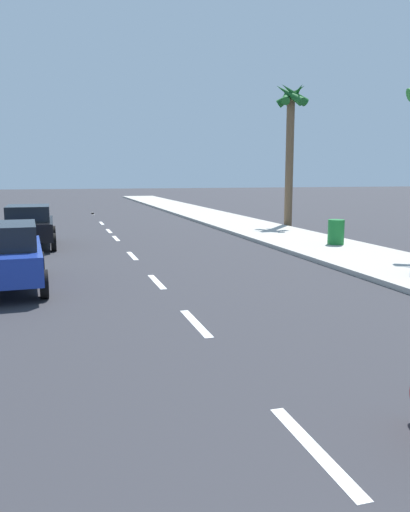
{
  "coord_description": "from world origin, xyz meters",
  "views": [
    {
      "loc": [
        -2.35,
        0.45,
        2.7
      ],
      "look_at": [
        0.43,
        10.06,
        1.1
      ],
      "focal_mm": 35.81,
      "sensor_mm": 36.0,
      "label": 1
    }
  ],
  "objects_px": {
    "parked_car_blue": "(3,254)",
    "palm_tree_far": "(291,122)",
    "parked_car_black": "(29,225)",
    "trash_bin_far": "(336,232)"
  },
  "relations": [
    {
      "from": "parked_car_blue",
      "to": "parked_car_black",
      "type": "relative_size",
      "value": 1.03
    },
    {
      "from": "parked_car_blue",
      "to": "palm_tree_far",
      "type": "xyz_separation_m",
      "value": [
        12.83,
        11.48,
        4.47
      ]
    },
    {
      "from": "parked_car_blue",
      "to": "palm_tree_far",
      "type": "height_order",
      "value": "palm_tree_far"
    },
    {
      "from": "parked_car_black",
      "to": "palm_tree_far",
      "type": "height_order",
      "value": "palm_tree_far"
    },
    {
      "from": "parked_car_blue",
      "to": "palm_tree_far",
      "type": "distance_m",
      "value": 17.79
    },
    {
      "from": "palm_tree_far",
      "to": "trash_bin_far",
      "type": "height_order",
      "value": "palm_tree_far"
    },
    {
      "from": "parked_car_blue",
      "to": "parked_car_black",
      "type": "height_order",
      "value": "same"
    },
    {
      "from": "palm_tree_far",
      "to": "parked_car_blue",
      "type": "bearing_deg",
      "value": -138.17
    },
    {
      "from": "parked_car_black",
      "to": "palm_tree_far",
      "type": "distance_m",
      "value": 14.0
    },
    {
      "from": "parked_car_blue",
      "to": "trash_bin_far",
      "type": "height_order",
      "value": "parked_car_blue"
    }
  ]
}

